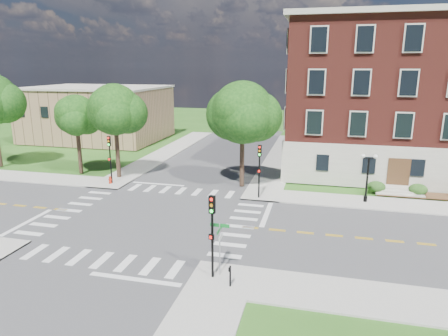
% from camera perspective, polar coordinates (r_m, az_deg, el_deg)
% --- Properties ---
extents(ground, '(160.00, 160.00, 0.00)m').
position_cam_1_polar(ground, '(32.11, -10.54, -7.06)').
color(ground, '#295919').
rests_on(ground, ground).
extents(road_ew, '(90.00, 12.00, 0.01)m').
position_cam_1_polar(road_ew, '(32.11, -10.54, -7.05)').
color(road_ew, '#3D3D3F').
rests_on(road_ew, ground).
extents(road_ns, '(12.00, 90.00, 0.01)m').
position_cam_1_polar(road_ns, '(32.11, -10.54, -7.05)').
color(road_ns, '#3D3D3F').
rests_on(road_ns, ground).
extents(sidewalk_ne, '(34.00, 34.00, 0.12)m').
position_cam_1_polar(sidewalk_ne, '(44.14, 16.80, -1.39)').
color(sidewalk_ne, '#9E9B93').
rests_on(sidewalk_ne, ground).
extents(sidewalk_nw, '(34.00, 34.00, 0.12)m').
position_cam_1_polar(sidewalk_nw, '(52.20, -19.14, 0.83)').
color(sidewalk_nw, '#9E9B93').
rests_on(sidewalk_nw, ground).
extents(crosswalk_east, '(2.20, 10.20, 0.02)m').
position_cam_1_polar(crosswalk_east, '(30.02, 2.25, -8.38)').
color(crosswalk_east, silver).
rests_on(crosswalk_east, ground).
extents(stop_bar_east, '(0.40, 5.50, 0.00)m').
position_cam_1_polar(stop_bar_east, '(32.53, 6.10, -6.60)').
color(stop_bar_east, silver).
rests_on(stop_bar_east, ground).
extents(main_building, '(30.60, 22.40, 16.50)m').
position_cam_1_polar(main_building, '(50.53, 27.07, 9.16)').
color(main_building, '#A59F92').
rests_on(main_building, ground).
extents(secondary_building, '(20.40, 15.40, 8.30)m').
position_cam_1_polar(secondary_building, '(67.21, -17.54, 7.51)').
color(secondary_building, '#9A7655').
rests_on(secondary_building, ground).
extents(tree_b, '(4.31, 4.31, 8.57)m').
position_cam_1_polar(tree_b, '(45.62, -20.38, 7.08)').
color(tree_b, black).
rests_on(tree_b, ground).
extents(tree_c, '(5.27, 5.27, 9.78)m').
position_cam_1_polar(tree_c, '(42.66, -15.35, 8.02)').
color(tree_c, black).
rests_on(tree_c, ground).
extents(tree_d, '(5.94, 5.94, 10.18)m').
position_cam_1_polar(tree_d, '(37.94, 2.66, 7.89)').
color(tree_d, black).
rests_on(tree_d, ground).
extents(traffic_signal_se, '(0.38, 0.45, 4.80)m').
position_cam_1_polar(traffic_signal_se, '(21.89, -1.70, -8.30)').
color(traffic_signal_se, black).
rests_on(traffic_signal_se, ground).
extents(traffic_signal_ne, '(0.37, 0.43, 4.80)m').
position_cam_1_polar(traffic_signal_ne, '(35.26, 5.07, 0.52)').
color(traffic_signal_ne, black).
rests_on(traffic_signal_ne, ground).
extents(traffic_signal_nw, '(0.36, 0.41, 4.80)m').
position_cam_1_polar(traffic_signal_nw, '(41.15, -16.00, 2.03)').
color(traffic_signal_nw, black).
rests_on(traffic_signal_nw, ground).
extents(twin_lamp_west, '(1.36, 0.36, 4.23)m').
position_cam_1_polar(twin_lamp_west, '(36.39, 19.82, -0.94)').
color(twin_lamp_west, black).
rests_on(twin_lamp_west, ground).
extents(street_sign_pole, '(1.10, 1.10, 3.10)m').
position_cam_1_polar(street_sign_pole, '(22.46, -0.59, -10.11)').
color(street_sign_pole, gray).
rests_on(street_sign_pole, ground).
extents(push_button_post, '(0.14, 0.21, 1.20)m').
position_cam_1_polar(push_button_post, '(22.04, 0.88, -15.04)').
color(push_button_post, black).
rests_on(push_button_post, ground).
extents(fire_hydrant, '(0.35, 0.35, 0.75)m').
position_cam_1_polar(fire_hydrant, '(41.69, -15.96, -1.67)').
color(fire_hydrant, red).
rests_on(fire_hydrant, ground).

